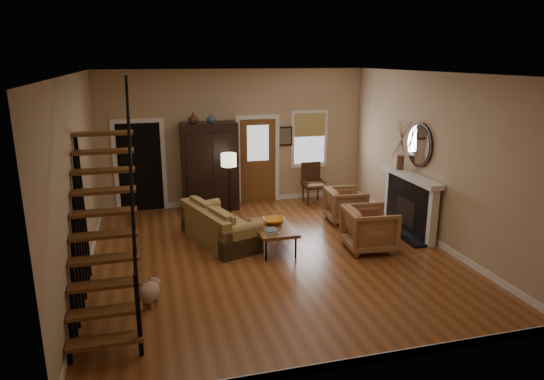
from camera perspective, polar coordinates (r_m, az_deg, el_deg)
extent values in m
plane|color=brown|center=(9.10, 0.04, -7.70)|extent=(7.00, 7.00, 0.00)
plane|color=white|center=(8.37, 0.04, 13.56)|extent=(7.00, 7.00, 0.00)
cube|color=tan|center=(11.94, -4.32, 6.11)|extent=(6.50, 0.04, 3.30)
cube|color=tan|center=(8.38, -21.97, 1.03)|extent=(0.04, 7.00, 3.30)
cube|color=tan|center=(9.91, 18.54, 3.44)|extent=(0.04, 7.00, 3.30)
cube|color=black|center=(12.00, -15.25, 2.74)|extent=(1.00, 0.36, 2.10)
cube|color=brown|center=(12.14, -1.69, 3.42)|extent=(0.90, 0.06, 2.10)
cube|color=silver|center=(12.41, 4.42, 5.99)|extent=(0.96, 0.06, 1.46)
cube|color=black|center=(10.52, 16.03, -1.75)|extent=(0.24, 1.60, 1.15)
cube|color=white|center=(10.33, 16.00, 1.53)|extent=(0.30, 1.95, 0.10)
cylinder|color=silver|center=(10.26, 16.89, 5.10)|extent=(0.05, 0.90, 0.90)
imported|color=#4C2619|center=(11.27, -9.25, 8.35)|extent=(0.24, 0.24, 0.25)
imported|color=#334C60|center=(11.32, -7.21, 8.36)|extent=(0.20, 0.20, 0.21)
imported|color=orange|center=(9.36, 0.23, -3.66)|extent=(0.41, 0.41, 0.10)
imported|color=brown|center=(9.41, 11.40, -4.49)|extent=(0.99, 0.97, 0.83)
imported|color=brown|center=(10.93, 8.66, -1.76)|extent=(0.89, 0.87, 0.75)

